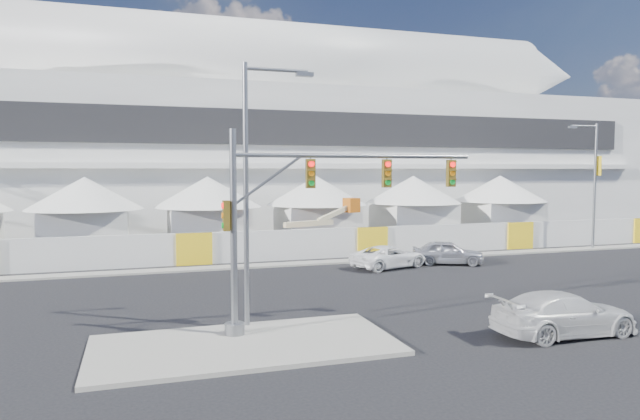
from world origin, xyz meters
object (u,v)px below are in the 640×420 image
object	(u,v)px
sedan_silver	(447,252)
lot_car_b	(559,230)
traffic_mast	(291,219)
pickup_near	(564,314)
lot_car_a	(482,233)
streetlight_curb	(593,177)
boom_lift	(304,240)
pickup_curb	(389,257)
streetlight_median	(253,176)
lot_car_c	(93,250)

from	to	relation	value
sedan_silver	lot_car_b	distance (m)	18.55
traffic_mast	pickup_near	bearing A→B (deg)	-19.11
lot_car_b	traffic_mast	distance (m)	36.15
lot_car_a	streetlight_curb	bearing A→B (deg)	-144.76
lot_car_b	traffic_mast	size ratio (longest dim) A/B	0.47
pickup_near	boom_lift	xyz separation A→B (m)	(-3.35, 21.72, 0.25)
sedan_silver	pickup_curb	bearing A→B (deg)	113.30
sedan_silver	pickup_curb	world-z (taller)	sedan_silver
pickup_near	lot_car_b	size ratio (longest dim) A/B	1.19
lot_car_b	boom_lift	xyz separation A→B (m)	(-23.60, -2.13, 0.26)
lot_car_b	sedan_silver	bearing A→B (deg)	138.80
pickup_curb	lot_car_b	xyz separation A→B (m)	(20.24, 9.01, 0.09)
lot_car_a	pickup_curb	bearing A→B (deg)	126.64
streetlight_median	pickup_near	bearing A→B (deg)	-22.48
pickup_curb	lot_car_b	world-z (taller)	lot_car_b
pickup_curb	pickup_near	xyz separation A→B (m)	(-0.02, -14.84, 0.10)
lot_car_c	streetlight_curb	size ratio (longest dim) A/B	0.54
traffic_mast	lot_car_c	bearing A→B (deg)	112.05
traffic_mast	boom_lift	bearing A→B (deg)	72.41
sedan_silver	lot_car_a	size ratio (longest dim) A/B	1.09
lot_car_b	streetlight_curb	world-z (taller)	streetlight_curb
pickup_curb	pickup_near	distance (m)	14.84
pickup_near	traffic_mast	xyz separation A→B (m)	(-9.22, 3.19, 3.37)
streetlight_curb	boom_lift	distance (m)	21.92
sedan_silver	lot_car_c	distance (m)	22.70
pickup_near	streetlight_curb	xyz separation A→B (m)	(17.73, 17.59, 4.63)
pickup_curb	pickup_near	world-z (taller)	pickup_near
pickup_curb	streetlight_curb	size ratio (longest dim) A/B	0.52
boom_lift	lot_car_a	bearing A→B (deg)	-7.90
pickup_curb	traffic_mast	distance (m)	15.26
lot_car_c	lot_car_b	bearing A→B (deg)	-102.77
boom_lift	streetlight_curb	bearing A→B (deg)	-28.49
streetlight_median	streetlight_curb	world-z (taller)	streetlight_median
sedan_silver	lot_car_a	bearing A→B (deg)	-19.72
streetlight_median	boom_lift	size ratio (longest dim) A/B	1.24
lot_car_b	traffic_mast	xyz separation A→B (m)	(-29.48, -20.65, 3.38)
lot_car_a	boom_lift	bearing A→B (deg)	99.43
lot_car_a	boom_lift	size ratio (longest dim) A/B	0.52
lot_car_c	streetlight_median	size ratio (longest dim) A/B	0.53
pickup_curb	lot_car_a	xyz separation A→B (m)	(12.86, 9.59, -0.01)
lot_car_a	lot_car_b	distance (m)	7.40
lot_car_c	boom_lift	bearing A→B (deg)	-109.11
pickup_curb	boom_lift	world-z (taller)	boom_lift
lot_car_b	boom_lift	world-z (taller)	boom_lift
sedan_silver	traffic_mast	bearing A→B (deg)	154.40
pickup_curb	streetlight_median	distance (m)	15.63
sedan_silver	pickup_near	xyz separation A→B (m)	(-4.03, -14.86, 0.02)
lot_car_c	pickup_near	bearing A→B (deg)	-157.30
streetlight_median	streetlight_curb	xyz separation A→B (m)	(28.10, 13.30, -0.27)
pickup_curb	traffic_mast	bearing A→B (deg)	125.22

